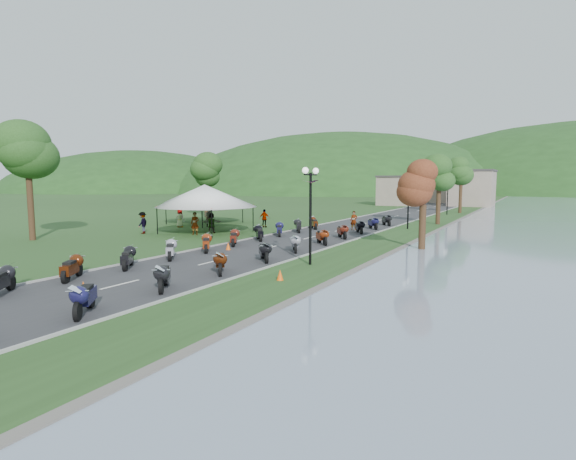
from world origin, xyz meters
The scene contains 13 objects.
road centered at (0.00, 40.00, 0.01)m, with size 7.00×120.00×0.02m, color #333336.
hills_backdrop centered at (0.00, 200.00, 0.00)m, with size 360.00×120.00×76.00m, color #285621, non-canonical shape.
far_building centered at (-2.00, 85.00, 2.50)m, with size 18.00×16.00×5.00m, color gray.
moto_row_left centered at (-2.57, 15.71, 0.55)m, with size 2.60×38.83×1.10m, color #331411, non-canonical shape.
moto_row_right centered at (2.28, 19.62, 0.55)m, with size 2.60×43.51×1.10m, color #331411, non-canonical shape.
vendor_tent_main centered at (-9.16, 26.85, 2.00)m, with size 5.67×5.67×4.00m, color white, non-canonical shape.
vendor_tent_side centered at (-14.72, 33.41, 2.00)m, with size 5.53×5.53×4.00m, color white, non-canonical shape.
tree_park_left centered at (-17.43, 16.84, 5.38)m, with size 3.87×3.87×10.75m, color #306123, non-canonical shape.
tree_lakeside centered at (8.84, 26.45, 3.26)m, with size 2.35×2.35×6.51m, color #306123, non-canonical shape.
pedestrian_a centered at (-9.02, 25.21, 0.00)m, with size 0.68×0.50×1.87m, color slate.
pedestrian_b centered at (-11.96, 30.59, 0.00)m, with size 0.93×0.51×1.91m, color slate.
pedestrian_c centered at (-13.34, 23.71, 0.00)m, with size 1.18×0.49×1.82m, color slate.
traffic_cone_near centered at (0.09, 8.19, 0.26)m, with size 0.34×0.34×0.53m, color #F2590C.
Camera 1 is at (15.26, -2.78, 4.38)m, focal length 28.00 mm.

